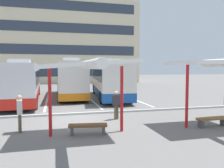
{
  "coord_description": "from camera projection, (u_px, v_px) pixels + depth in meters",
  "views": [
    {
      "loc": [
        -1.22,
        -12.33,
        2.85
      ],
      "look_at": [
        2.79,
        3.56,
        1.7
      ],
      "focal_mm": 36.35,
      "sensor_mm": 36.0,
      "label": 1
    }
  ],
  "objects": [
    {
      "name": "waiting_shelter_1",
      "position": [
        88.0,
        66.0,
        9.42
      ],
      "size": [
        4.11,
        4.59,
        3.24
      ],
      "color": "red",
      "rests_on": "ground"
    },
    {
      "name": "coach_bus_0",
      "position": [
        22.0,
        82.0,
        19.49
      ],
      "size": [
        3.16,
        12.16,
        3.55
      ],
      "color": "silver",
      "rests_on": "ground"
    },
    {
      "name": "waiting_passenger_0",
      "position": [
        20.0,
        111.0,
        10.01
      ],
      "size": [
        0.29,
        0.51,
        1.67
      ],
      "color": "brown",
      "rests_on": "ground"
    },
    {
      "name": "lane_stripe_2",
      "position": [
        88.0,
        97.0,
        22.37
      ],
      "size": [
        0.16,
        14.0,
        0.01
      ],
      "primitive_type": "cube",
      "color": "white",
      "rests_on": "ground"
    },
    {
      "name": "lane_stripe_0",
      "position": [
        3.0,
        100.0,
        20.49
      ],
      "size": [
        0.16,
        14.0,
        0.01
      ],
      "primitive_type": "cube",
      "color": "white",
      "rests_on": "ground"
    },
    {
      "name": "waiting_shelter_2",
      "position": [
        216.0,
        64.0,
        10.72
      ],
      "size": [
        3.7,
        4.55,
        3.28
      ],
      "color": "red",
      "rests_on": "ground"
    },
    {
      "name": "platform_kerb",
      "position": [
        76.0,
        114.0,
        13.92
      ],
      "size": [
        44.0,
        0.24,
        0.12
      ],
      "primitive_type": "cube",
      "color": "#ADADA8",
      "rests_on": "ground"
    },
    {
      "name": "bench_1",
      "position": [
        88.0,
        127.0,
        9.72
      ],
      "size": [
        1.69,
        0.64,
        0.45
      ],
      "color": "brown",
      "rests_on": "ground"
    },
    {
      "name": "terminal_building",
      "position": [
        60.0,
        43.0,
        47.77
      ],
      "size": [
        30.47,
        13.38,
        18.88
      ],
      "color": "beige",
      "rests_on": "ground"
    },
    {
      "name": "lane_stripe_1",
      "position": [
        48.0,
        98.0,
        21.43
      ],
      "size": [
        0.16,
        14.0,
        0.01
      ],
      "primitive_type": "cube",
      "color": "white",
      "rests_on": "ground"
    },
    {
      "name": "lane_stripe_3",
      "position": [
        125.0,
        96.0,
        23.31
      ],
      "size": [
        0.16,
        14.0,
        0.01
      ],
      "primitive_type": "cube",
      "color": "white",
      "rests_on": "ground"
    },
    {
      "name": "coach_bus_2",
      "position": [
        110.0,
        80.0,
        21.83
      ],
      "size": [
        3.61,
        11.04,
        3.68
      ],
      "color": "silver",
      "rests_on": "ground"
    },
    {
      "name": "ground_plane",
      "position": [
        79.0,
        120.0,
        12.42
      ],
      "size": [
        160.0,
        160.0,
        0.0
      ],
      "primitive_type": "plane",
      "color": "slate"
    },
    {
      "name": "bench_2",
      "position": [
        212.0,
        120.0,
        11.05
      ],
      "size": [
        1.66,
        0.52,
        0.45
      ],
      "color": "brown",
      "rests_on": "ground"
    },
    {
      "name": "waiting_passenger_1",
      "position": [
        116.0,
        103.0,
        12.6
      ],
      "size": [
        0.5,
        0.43,
        1.58
      ],
      "color": "brown",
      "rests_on": "ground"
    },
    {
      "name": "coach_bus_1",
      "position": [
        70.0,
        79.0,
        22.76
      ],
      "size": [
        2.66,
        10.78,
        3.81
      ],
      "color": "silver",
      "rests_on": "ground"
    }
  ]
}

